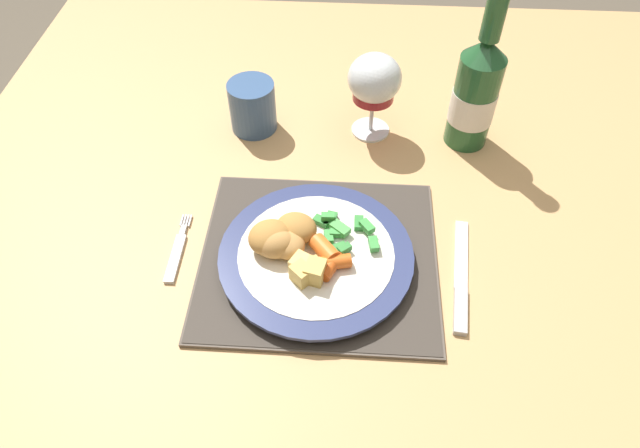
% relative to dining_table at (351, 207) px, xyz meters
% --- Properties ---
extents(ground_plane, '(6.00, 6.00, 0.00)m').
position_rel_dining_table_xyz_m(ground_plane, '(0.00, 0.00, -0.66)').
color(ground_plane, brown).
extents(dining_table, '(1.31, 1.10, 0.74)m').
position_rel_dining_table_xyz_m(dining_table, '(0.00, 0.00, 0.00)').
color(dining_table, tan).
rests_on(dining_table, ground).
extents(placemat, '(0.33, 0.30, 0.01)m').
position_rel_dining_table_xyz_m(placemat, '(-0.04, -0.17, 0.08)').
color(placemat, brown).
rests_on(placemat, dining_table).
extents(dinner_plate, '(0.27, 0.27, 0.02)m').
position_rel_dining_table_xyz_m(dinner_plate, '(-0.05, -0.18, 0.10)').
color(dinner_plate, white).
rests_on(dinner_plate, placemat).
extents(breaded_croquettes, '(0.11, 0.09, 0.04)m').
position_rel_dining_table_xyz_m(breaded_croquettes, '(-0.09, -0.18, 0.12)').
color(breaded_croquettes, tan).
rests_on(breaded_croquettes, dinner_plate).
extents(green_beans_pile, '(0.09, 0.08, 0.02)m').
position_rel_dining_table_xyz_m(green_beans_pile, '(-0.01, -0.15, 0.11)').
color(green_beans_pile, '#338438').
rests_on(green_beans_pile, dinner_plate).
extents(glazed_carrots, '(0.06, 0.07, 0.02)m').
position_rel_dining_table_xyz_m(glazed_carrots, '(-0.03, -0.20, 0.12)').
color(glazed_carrots, orange).
rests_on(glazed_carrots, dinner_plate).
extents(fork, '(0.01, 0.12, 0.01)m').
position_rel_dining_table_xyz_m(fork, '(-0.24, -0.18, 0.08)').
color(fork, silver).
rests_on(fork, dining_table).
extents(table_knife, '(0.04, 0.19, 0.01)m').
position_rel_dining_table_xyz_m(table_knife, '(0.15, -0.21, 0.08)').
color(table_knife, silver).
rests_on(table_knife, dining_table).
extents(wine_glass, '(0.09, 0.09, 0.15)m').
position_rel_dining_table_xyz_m(wine_glass, '(0.03, 0.11, 0.18)').
color(wine_glass, silver).
rests_on(wine_glass, dining_table).
extents(bottle, '(0.07, 0.07, 0.27)m').
position_rel_dining_table_xyz_m(bottle, '(0.19, 0.10, 0.18)').
color(bottle, '#23562D').
rests_on(bottle, dining_table).
extents(roast_potatoes, '(0.05, 0.05, 0.03)m').
position_rel_dining_table_xyz_m(roast_potatoes, '(-0.06, -0.22, 0.12)').
color(roast_potatoes, '#DBB256').
rests_on(roast_potatoes, dinner_plate).
extents(drinking_cup, '(0.08, 0.08, 0.09)m').
position_rel_dining_table_xyz_m(drinking_cup, '(-0.17, 0.11, 0.12)').
color(drinking_cup, '#385684').
rests_on(drinking_cup, dining_table).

